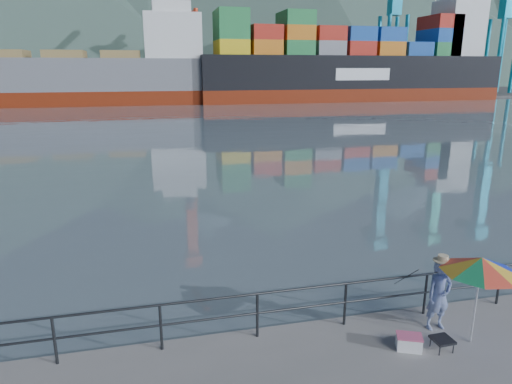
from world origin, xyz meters
TOP-DOWN VIEW (x-y plane):
  - harbor_water at (0.00, 130.00)m, footprint 500.00×280.00m
  - far_dock at (10.00, 93.00)m, footprint 200.00×40.00m
  - guardrail at (0.00, 1.70)m, footprint 22.00×0.06m
  - port_cranes at (31.00, 84.00)m, footprint 116.00×28.00m
  - container_stacks at (34.49, 94.09)m, footprint 58.00×8.40m
  - fisherman at (2.91, 1.11)m, footprint 0.59×0.40m
  - beach_umbrella at (3.30, 0.45)m, footprint 1.86×1.86m
  - folding_stool at (2.53, 0.35)m, footprint 0.40×0.40m
  - cooler_bag at (1.90, 0.53)m, footprint 0.57×0.49m
  - fishing_rod at (2.55, 1.86)m, footprint 0.46×1.57m
  - bulk_carrier at (-12.16, 73.01)m, footprint 50.38×8.72m
  - container_ship at (35.34, 72.16)m, footprint 55.18×9.20m

SIDE VIEW (x-z plane):
  - harbor_water at x=0.00m, z-range 0.00..0.00m
  - far_dock at x=10.00m, z-range -0.20..0.20m
  - fishing_rod at x=2.55m, z-range -0.57..0.57m
  - folding_stool at x=2.53m, z-range 0.01..0.27m
  - cooler_bag at x=1.90m, z-range 0.00..0.28m
  - guardrail at x=0.00m, z-range 0.01..1.03m
  - fisherman at x=2.91m, z-range 0.00..1.58m
  - beach_umbrella at x=3.30m, z-range 0.79..2.70m
  - container_stacks at x=34.49m, z-range -0.85..6.95m
  - bulk_carrier at x=-12.16m, z-range -3.11..11.39m
  - container_ship at x=35.34m, z-range -3.18..14.92m
  - port_cranes at x=31.00m, z-range -3.20..35.20m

